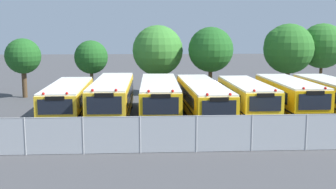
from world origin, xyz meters
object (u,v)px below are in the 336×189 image
(school_bus_3, at_px, (202,98))
(tree_0, at_px, (22,57))
(school_bus_4, at_px, (246,97))
(school_bus_2, at_px, (159,97))
(school_bus_0, at_px, (68,99))
(tree_2, at_px, (158,50))
(tree_3, at_px, (210,50))
(school_bus_5, at_px, (289,96))
(school_bus_1, at_px, (113,97))
(tree_4, at_px, (287,48))
(tree_5, at_px, (322,46))
(school_bus_6, at_px, (334,96))
(tree_1, at_px, (91,57))

(school_bus_3, height_order, tree_0, tree_0)
(school_bus_4, xyz_separation_m, tree_0, (-18.46, 9.11, 2.43))
(school_bus_2, distance_m, tree_0, 15.58)
(school_bus_0, relative_size, tree_2, 1.46)
(tree_0, bearing_deg, tree_3, -1.09)
(school_bus_5, height_order, tree_2, tree_2)
(school_bus_0, bearing_deg, school_bus_1, 176.38)
(school_bus_2, distance_m, tree_4, 16.98)
(school_bus_0, bearing_deg, school_bus_3, 176.65)
(tree_3, bearing_deg, tree_2, 160.53)
(school_bus_5, relative_size, tree_5, 1.37)
(school_bus_2, relative_size, tree_2, 1.61)
(school_bus_6, relative_size, tree_1, 1.88)
(school_bus_2, bearing_deg, tree_3, -117.75)
(school_bus_1, bearing_deg, tree_1, -74.95)
(school_bus_2, bearing_deg, school_bus_5, -176.84)
(tree_5, bearing_deg, school_bus_4, -133.08)
(tree_1, height_order, tree_2, tree_2)
(school_bus_3, height_order, tree_3, tree_3)
(tree_4, bearing_deg, school_bus_6, -90.20)
(tree_3, bearing_deg, school_bus_6, -48.77)
(school_bus_6, bearing_deg, school_bus_5, -1.78)
(school_bus_2, xyz_separation_m, tree_0, (-12.15, 9.46, 2.34))
(school_bus_6, distance_m, tree_4, 10.84)
(tree_2, bearing_deg, tree_4, -0.59)
(tree_1, xyz_separation_m, tree_3, (11.28, -2.61, 0.82))
(school_bus_3, xyz_separation_m, school_bus_5, (6.40, 0.33, 0.05))
(school_bus_6, bearing_deg, school_bus_2, -0.03)
(school_bus_1, height_order, school_bus_3, school_bus_1)
(school_bus_3, bearing_deg, school_bus_1, -3.48)
(tree_1, bearing_deg, school_bus_5, -36.05)
(school_bus_0, height_order, tree_1, tree_1)
(school_bus_0, distance_m, school_bus_2, 6.45)
(tree_5, bearing_deg, tree_1, 179.00)
(school_bus_5, xyz_separation_m, tree_0, (-21.61, 9.14, 2.37))
(tree_5, bearing_deg, tree_2, -178.17)
(school_bus_1, relative_size, school_bus_2, 1.01)
(school_bus_0, bearing_deg, tree_2, -123.90)
(school_bus_2, relative_size, school_bus_5, 1.14)
(tree_1, bearing_deg, tree_4, -3.15)
(school_bus_0, distance_m, school_bus_6, 19.24)
(school_bus_1, height_order, tree_3, tree_3)
(school_bus_3, distance_m, tree_4, 14.83)
(tree_0, bearing_deg, school_bus_1, -46.30)
(school_bus_4, xyz_separation_m, school_bus_6, (6.49, -0.06, 0.05))
(tree_0, xyz_separation_m, tree_3, (17.20, -0.33, 0.59))
(school_bus_1, height_order, tree_2, tree_2)
(school_bus_1, distance_m, tree_0, 13.01)
(school_bus_1, height_order, school_bus_2, school_bus_1)
(school_bus_2, distance_m, school_bus_3, 3.06)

